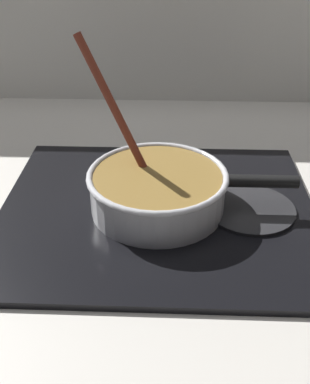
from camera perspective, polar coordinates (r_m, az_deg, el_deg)
ground at (r=0.69m, az=-0.36°, el=-14.26°), size 2.40×1.60×0.04m
hob_plate at (r=0.84m, az=0.00°, el=-2.31°), size 0.56×0.48×0.01m
burner_ring at (r=0.83m, az=0.00°, el=-1.74°), size 0.20×0.20×0.01m
spare_burner at (r=0.85m, az=11.48°, el=-2.01°), size 0.16×0.16×0.01m
cooking_pan at (r=0.82m, az=0.08°, el=0.36°), size 0.38×0.24×0.29m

